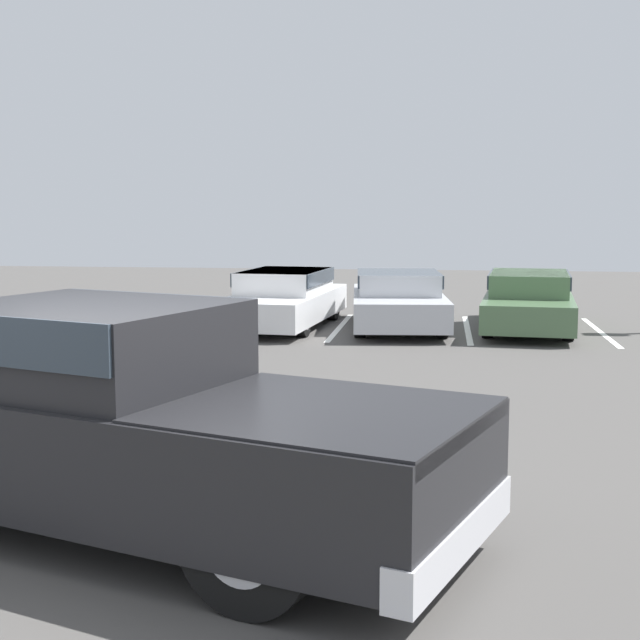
{
  "coord_description": "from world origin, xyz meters",
  "views": [
    {
      "loc": [
        2.43,
        -6.39,
        2.53
      ],
      "look_at": [
        0.78,
        5.58,
        1.0
      ],
      "focal_mm": 50.0,
      "sensor_mm": 36.0,
      "label": 1
    }
  ],
  "objects_px": {
    "parked_sedan_b": "(398,298)",
    "wheel_stop_curb": "(304,308)",
    "parked_sedan_c": "(529,299)",
    "parked_sedan_a": "(284,296)",
    "pickup_truck": "(120,418)"
  },
  "relations": [
    {
      "from": "parked_sedan_b",
      "to": "parked_sedan_c",
      "type": "height_order",
      "value": "parked_sedan_c"
    },
    {
      "from": "pickup_truck",
      "to": "parked_sedan_a",
      "type": "xyz_separation_m",
      "value": [
        -0.84,
        12.03,
        -0.25
      ]
    },
    {
      "from": "parked_sedan_b",
      "to": "parked_sedan_c",
      "type": "xyz_separation_m",
      "value": [
        2.7,
        0.21,
        0.0
      ]
    },
    {
      "from": "parked_sedan_b",
      "to": "parked_sedan_c",
      "type": "distance_m",
      "value": 2.71
    },
    {
      "from": "parked_sedan_c",
      "to": "parked_sedan_a",
      "type": "bearing_deg",
      "value": -81.92
    },
    {
      "from": "parked_sedan_c",
      "to": "wheel_stop_curb",
      "type": "xyz_separation_m",
      "value": [
        -5.16,
        2.72,
        -0.57
      ]
    },
    {
      "from": "pickup_truck",
      "to": "parked_sedan_c",
      "type": "xyz_separation_m",
      "value": [
        4.28,
        12.26,
        -0.25
      ]
    },
    {
      "from": "pickup_truck",
      "to": "parked_sedan_b",
      "type": "distance_m",
      "value": 12.16
    },
    {
      "from": "parked_sedan_b",
      "to": "wheel_stop_curb",
      "type": "distance_m",
      "value": 3.88
    },
    {
      "from": "parked_sedan_b",
      "to": "wheel_stop_curb",
      "type": "relative_size",
      "value": 2.83
    },
    {
      "from": "pickup_truck",
      "to": "parked_sedan_a",
      "type": "distance_m",
      "value": 12.06
    },
    {
      "from": "wheel_stop_curb",
      "to": "parked_sedan_c",
      "type": "bearing_deg",
      "value": -27.81
    },
    {
      "from": "pickup_truck",
      "to": "parked_sedan_a",
      "type": "bearing_deg",
      "value": 113.2
    },
    {
      "from": "parked_sedan_b",
      "to": "wheel_stop_curb",
      "type": "xyz_separation_m",
      "value": [
        -2.47,
        2.94,
        -0.57
      ]
    },
    {
      "from": "parked_sedan_a",
      "to": "wheel_stop_curb",
      "type": "distance_m",
      "value": 3.01
    }
  ]
}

